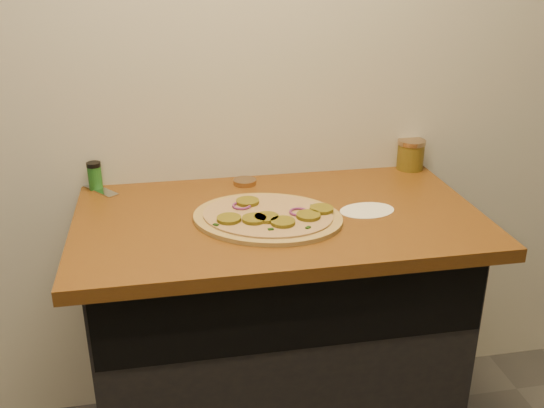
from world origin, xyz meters
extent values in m
cube|color=beige|center=(0.00, 1.75, 1.35)|extent=(4.00, 0.02, 2.70)
cube|color=black|center=(0.00, 1.45, 0.43)|extent=(1.10, 0.60, 0.86)
cube|color=brown|center=(0.00, 1.42, 0.88)|extent=(1.20, 0.70, 0.04)
cylinder|color=tan|center=(-0.04, 1.38, 0.91)|extent=(0.56, 0.56, 0.01)
cylinder|color=beige|center=(-0.04, 1.38, 0.92)|extent=(0.48, 0.48, 0.01)
cylinder|color=olive|center=(0.12, 1.37, 0.92)|extent=(0.07, 0.07, 0.01)
cylinder|color=olive|center=(-0.09, 1.34, 0.92)|extent=(0.07, 0.07, 0.01)
cylinder|color=olive|center=(-0.09, 1.47, 0.92)|extent=(0.07, 0.07, 0.01)
cylinder|color=olive|center=(-0.16, 1.35, 0.92)|extent=(0.07, 0.07, 0.01)
cylinder|color=olive|center=(0.07, 1.33, 0.92)|extent=(0.07, 0.07, 0.01)
cylinder|color=olive|center=(-0.05, 1.34, 0.92)|extent=(0.07, 0.07, 0.01)
cylinder|color=olive|center=(-0.01, 1.30, 0.92)|extent=(0.07, 0.07, 0.01)
torus|color=#742B6F|center=(0.05, 1.37, 0.92)|extent=(0.06, 0.06, 0.01)
torus|color=#742B6F|center=(-0.11, 1.44, 0.92)|extent=(0.06, 0.06, 0.01)
torus|color=#742B6F|center=(0.00, 1.30, 0.92)|extent=(0.06, 0.06, 0.01)
cube|color=black|center=(-0.09, 1.46, 0.92)|extent=(0.02, 0.02, 0.00)
cube|color=black|center=(-0.05, 1.27, 0.92)|extent=(0.02, 0.01, 0.00)
cube|color=black|center=(0.10, 1.41, 0.92)|extent=(0.01, 0.02, 0.00)
cube|color=black|center=(-0.08, 1.33, 0.92)|extent=(0.02, 0.02, 0.00)
cube|color=black|center=(-0.09, 1.50, 0.92)|extent=(0.01, 0.02, 0.00)
cube|color=black|center=(-0.08, 1.45, 0.92)|extent=(0.02, 0.02, 0.00)
cube|color=black|center=(0.05, 1.26, 0.92)|extent=(0.02, 0.02, 0.00)
cube|color=black|center=(-0.20, 1.33, 0.92)|extent=(0.02, 0.02, 0.00)
cube|color=#B7BAC1|center=(-0.55, 1.72, 0.90)|extent=(0.15, 0.18, 0.00)
cube|color=black|center=(-0.63, 1.83, 0.91)|extent=(0.08, 0.10, 0.02)
cylinder|color=#A3815E|center=(-0.06, 1.68, 0.91)|extent=(0.10, 0.10, 0.02)
cylinder|color=#972D0F|center=(0.54, 1.72, 0.95)|extent=(0.09, 0.09, 0.09)
cylinder|color=#A3815E|center=(0.54, 1.72, 1.00)|extent=(0.10, 0.10, 0.02)
cylinder|color=#1F6220|center=(-0.55, 1.72, 0.94)|extent=(0.04, 0.04, 0.08)
cylinder|color=black|center=(-0.55, 1.72, 0.98)|extent=(0.05, 0.05, 0.01)
cylinder|color=silver|center=(0.27, 1.39, 0.90)|extent=(0.19, 0.19, 0.00)
camera|label=1|loc=(-0.32, -0.20, 1.63)|focal=40.00mm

